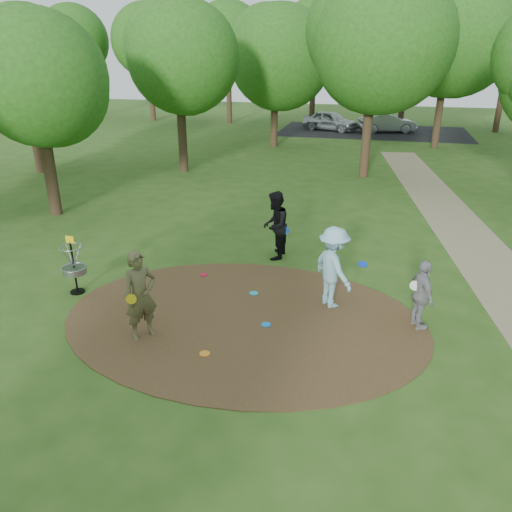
# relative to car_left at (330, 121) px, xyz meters

# --- Properties ---
(ground) EXTENTS (100.00, 100.00, 0.00)m
(ground) POSITION_rel_car_left_xyz_m (1.24, -29.77, -0.73)
(ground) COLOR #2D5119
(ground) RESTS_ON ground
(dirt_clearing) EXTENTS (8.40, 8.40, 0.02)m
(dirt_clearing) POSITION_rel_car_left_xyz_m (1.24, -29.77, -0.72)
(dirt_clearing) COLOR #47301C
(dirt_clearing) RESTS_ON ground
(parking_lot) EXTENTS (14.00, 8.00, 0.01)m
(parking_lot) POSITION_rel_car_left_xyz_m (3.24, 0.23, -0.73)
(parking_lot) COLOR black
(parking_lot) RESTS_ON ground
(player_observer_with_disc) EXTENTS (0.83, 0.85, 1.97)m
(player_observer_with_disc) POSITION_rel_car_left_xyz_m (-0.67, -31.00, 0.26)
(player_observer_with_disc) COLOR brown
(player_observer_with_disc) RESTS_ON ground
(player_throwing_with_disc) EXTENTS (1.52, 1.47, 2.00)m
(player_throwing_with_disc) POSITION_rel_car_left_xyz_m (3.12, -28.58, 0.27)
(player_throwing_with_disc) COLOR #91C7D9
(player_throwing_with_disc) RESTS_ON ground
(player_walking_with_disc) EXTENTS (0.83, 1.00, 2.02)m
(player_walking_with_disc) POSITION_rel_car_left_xyz_m (1.16, -25.96, 0.28)
(player_walking_with_disc) COLOR black
(player_walking_with_disc) RESTS_ON ground
(player_waiting_with_disc) EXTENTS (0.74, 1.03, 1.62)m
(player_waiting_with_disc) POSITION_rel_car_left_xyz_m (5.12, -29.17, 0.08)
(player_waiting_with_disc) COLOR gray
(player_waiting_with_disc) RESTS_ON ground
(disc_ground_cyan) EXTENTS (0.22, 0.22, 0.02)m
(disc_ground_cyan) POSITION_rel_car_left_xyz_m (1.16, -28.48, -0.70)
(disc_ground_cyan) COLOR #1CBDE1
(disc_ground_cyan) RESTS_ON dirt_clearing
(disc_ground_blue) EXTENTS (0.22, 0.22, 0.02)m
(disc_ground_blue) POSITION_rel_car_left_xyz_m (1.81, -29.93, -0.70)
(disc_ground_blue) COLOR #0E87F2
(disc_ground_blue) RESTS_ON dirt_clearing
(disc_ground_red) EXTENTS (0.22, 0.22, 0.02)m
(disc_ground_red) POSITION_rel_car_left_xyz_m (-0.46, -27.72, -0.70)
(disc_ground_red) COLOR red
(disc_ground_red) RESTS_ON dirt_clearing
(car_left) EXTENTS (4.63, 3.21, 1.46)m
(car_left) POSITION_rel_car_left_xyz_m (0.00, 0.00, 0.00)
(car_left) COLOR #A9ADB1
(car_left) RESTS_ON ground
(car_right) EXTENTS (4.49, 2.67, 1.40)m
(car_right) POSITION_rel_car_left_xyz_m (4.24, 0.04, -0.03)
(car_right) COLOR #929499
(car_right) RESTS_ON ground
(disc_ground_orange) EXTENTS (0.22, 0.22, 0.02)m
(disc_ground_orange) POSITION_rel_car_left_xyz_m (0.85, -31.37, -0.70)
(disc_ground_orange) COLOR orange
(disc_ground_orange) RESTS_ON dirt_clearing
(disc_golf_basket) EXTENTS (0.63, 0.63, 1.54)m
(disc_golf_basket) POSITION_rel_car_left_xyz_m (-3.26, -29.47, 0.14)
(disc_golf_basket) COLOR black
(disc_golf_basket) RESTS_ON ground
(tree_ring) EXTENTS (36.67, 45.98, 9.69)m
(tree_ring) POSITION_rel_car_left_xyz_m (3.06, -19.46, 4.55)
(tree_ring) COLOR #332316
(tree_ring) RESTS_ON ground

